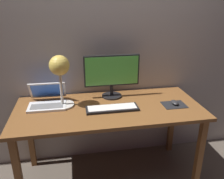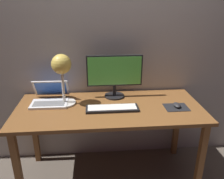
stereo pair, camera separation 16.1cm
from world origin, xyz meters
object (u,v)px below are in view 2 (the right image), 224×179
Objects in this scene: monitor at (115,73)px; desk_lamp at (62,69)px; keyboard_main at (112,108)px; laptop at (50,96)px; mouse at (177,105)px.

monitor is 1.14× the size of desk_lamp.
desk_lamp reaches higher than keyboard_main.
monitor is at bearing 80.57° from keyboard_main.
laptop is at bearing -173.29° from monitor.
keyboard_main is at bearing -179.86° from mouse.
monitor is 5.30× the size of mouse.
monitor is 1.59× the size of laptop.
monitor reaches higher than mouse.
monitor reaches higher than keyboard_main.
desk_lamp reaches higher than monitor.
monitor reaches higher than laptop.
laptop is 0.72× the size of desk_lamp.
laptop reaches higher than keyboard_main.
monitor is 0.61m from laptop.
desk_lamp is (-0.46, -0.12, 0.09)m from monitor.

